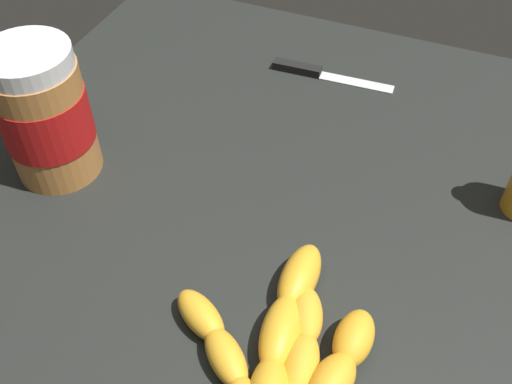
# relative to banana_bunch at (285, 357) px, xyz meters

# --- Properties ---
(ground_plane) EXTENTS (0.89, 0.78, 0.04)m
(ground_plane) POSITION_rel_banana_bunch_xyz_m (0.14, 0.09, -0.03)
(ground_plane) COLOR black
(banana_bunch) EXTENTS (0.22, 0.20, 0.04)m
(banana_bunch) POSITION_rel_banana_bunch_xyz_m (0.00, 0.00, 0.00)
(banana_bunch) COLOR gold
(banana_bunch) RESTS_ON ground_plane
(peanut_butter_jar) EXTENTS (0.10, 0.10, 0.16)m
(peanut_butter_jar) POSITION_rel_banana_bunch_xyz_m (0.14, 0.34, 0.06)
(peanut_butter_jar) COLOR #B27238
(peanut_butter_jar) RESTS_ON ground_plane
(butter_knife) EXTENTS (0.03, 0.18, 0.01)m
(butter_knife) POSITION_rel_banana_bunch_xyz_m (0.44, 0.11, -0.01)
(butter_knife) COLOR silver
(butter_knife) RESTS_ON ground_plane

